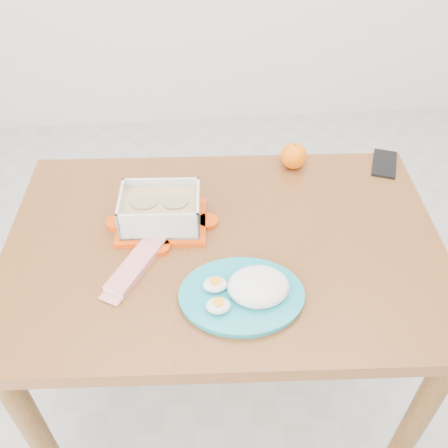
{
  "coord_description": "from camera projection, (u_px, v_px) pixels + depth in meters",
  "views": [
    {
      "loc": [
        -0.26,
        -0.93,
        1.64
      ],
      "look_at": [
        -0.18,
        -0.06,
        0.81
      ],
      "focal_mm": 40.0,
      "sensor_mm": 36.0,
      "label": 1
    }
  ],
  "objects": [
    {
      "name": "ground",
      "position": [
        272.0,
        372.0,
        1.82
      ],
      "size": [
        3.5,
        3.5,
        0.0
      ],
      "primitive_type": "plane",
      "color": "#B7B7B2",
      "rests_on": "ground"
    },
    {
      "name": "dining_table",
      "position": [
        224.0,
        271.0,
        1.32
      ],
      "size": [
        1.13,
        0.78,
        0.75
      ],
      "rotation": [
        0.0,
        0.0,
        -0.05
      ],
      "color": "brown",
      "rests_on": "ground"
    },
    {
      "name": "food_container",
      "position": [
        161.0,
        211.0,
        1.26
      ],
      "size": [
        0.24,
        0.19,
        0.1
      ],
      "rotation": [
        0.0,
        0.0,
        -0.06
      ],
      "color": "#E74306",
      "rests_on": "dining_table"
    },
    {
      "name": "orange_fruit",
      "position": [
        294.0,
        156.0,
        1.45
      ],
      "size": [
        0.08,
        0.08,
        0.08
      ],
      "primitive_type": "sphere",
      "color": "orange",
      "rests_on": "dining_table"
    },
    {
      "name": "rice_plate",
      "position": [
        247.0,
        291.0,
        1.1
      ],
      "size": [
        0.29,
        0.29,
        0.07
      ],
      "rotation": [
        0.0,
        0.0,
        -0.05
      ],
      "color": "teal",
      "rests_on": "dining_table"
    },
    {
      "name": "candy_bar",
      "position": [
        139.0,
        262.0,
        1.18
      ],
      "size": [
        0.15,
        0.21,
        0.02
      ],
      "primitive_type": "cube",
      "rotation": [
        0.0,
        0.0,
        1.05
      ],
      "color": "red",
      "rests_on": "dining_table"
    },
    {
      "name": "smartphone",
      "position": [
        384.0,
        164.0,
        1.48
      ],
      "size": [
        0.11,
        0.15,
        0.01
      ],
      "primitive_type": "cube",
      "rotation": [
        0.0,
        0.0,
        -0.36
      ],
      "color": "black",
      "rests_on": "dining_table"
    }
  ]
}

